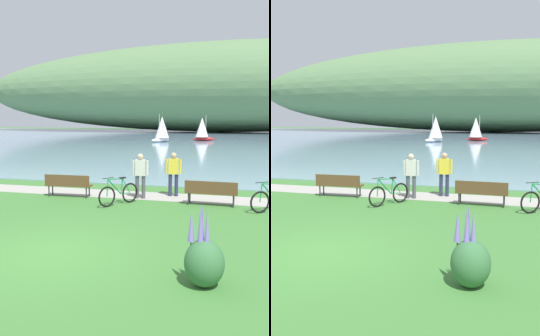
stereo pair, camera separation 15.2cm
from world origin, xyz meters
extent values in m
plane|color=#3D7533|center=(0.00, 0.00, 0.00)|extent=(200.00, 200.00, 0.00)
cube|color=#7A99B2|center=(0.00, 48.81, 0.02)|extent=(180.00, 80.00, 0.04)
ellipsoid|color=#567A4C|center=(0.64, 75.86, 9.37)|extent=(111.50, 28.00, 18.66)
cube|color=#A39E93|center=(0.00, 6.66, 0.01)|extent=(60.00, 1.50, 0.01)
cube|color=brown|center=(3.21, 5.72, 0.45)|extent=(1.81, 0.53, 0.05)
cube|color=brown|center=(3.21, 5.51, 0.68)|extent=(1.80, 0.09, 0.40)
cylinder|color=#2D2D33|center=(2.45, 5.91, 0.23)|extent=(0.05, 0.05, 0.45)
cylinder|color=#2D2D33|center=(3.98, 5.87, 0.23)|extent=(0.05, 0.05, 0.45)
cylinder|color=#2D2D33|center=(2.44, 5.58, 0.23)|extent=(0.05, 0.05, 0.45)
cylinder|color=#2D2D33|center=(3.97, 5.53, 0.23)|extent=(0.05, 0.05, 0.45)
cube|color=brown|center=(-2.22, 5.78, 0.45)|extent=(1.82, 0.56, 0.05)
cube|color=brown|center=(-2.21, 5.57, 0.68)|extent=(1.80, 0.12, 0.40)
cylinder|color=#2D2D33|center=(-2.99, 5.92, 0.23)|extent=(0.05, 0.05, 0.45)
cylinder|color=#2D2D33|center=(-1.46, 5.99, 0.23)|extent=(0.05, 0.05, 0.45)
cylinder|color=#2D2D33|center=(-2.97, 5.58, 0.23)|extent=(0.05, 0.05, 0.45)
cylinder|color=#2D2D33|center=(-1.44, 5.65, 0.23)|extent=(0.05, 0.05, 0.45)
torus|color=black|center=(4.80, 5.00, 0.36)|extent=(0.64, 0.43, 0.72)
cylinder|color=#1E8C4C|center=(5.08, 5.18, 0.67)|extent=(0.54, 0.36, 0.61)
cylinder|color=#1E8C4C|center=(4.82, 5.02, 0.66)|extent=(0.09, 0.08, 0.60)
cylinder|color=black|center=(4.84, 5.03, 1.00)|extent=(0.42, 0.28, 0.02)
torus|color=black|center=(-0.21, 4.51, 0.36)|extent=(0.44, 0.64, 0.72)
torus|color=black|center=(0.36, 5.39, 0.36)|extent=(0.44, 0.64, 0.72)
cylinder|color=#1E8C4C|center=(-0.03, 4.79, 0.67)|extent=(0.37, 0.53, 0.61)
cylinder|color=#1E8C4C|center=(-0.01, 4.83, 0.94)|extent=(0.39, 0.57, 0.09)
cylinder|color=#1E8C4C|center=(0.15, 5.07, 0.65)|extent=(0.10, 0.13, 0.54)
cylinder|color=#1E8C4C|center=(0.24, 5.21, 0.37)|extent=(0.26, 0.37, 0.05)
cylinder|color=#1E8C4C|center=(0.26, 5.25, 0.64)|extent=(0.22, 0.33, 0.56)
cylinder|color=#1E8C4C|center=(-0.20, 4.53, 0.66)|extent=(0.08, 0.09, 0.60)
cube|color=black|center=(0.17, 5.10, 0.94)|extent=(0.21, 0.26, 0.05)
cylinder|color=black|center=(-0.18, 4.55, 1.00)|extent=(0.28, 0.42, 0.02)
cylinder|color=#282D47|center=(1.57, 6.86, 0.44)|extent=(0.14, 0.14, 0.88)
cylinder|color=#282D47|center=(1.81, 6.89, 0.44)|extent=(0.14, 0.14, 0.88)
cube|color=yellow|center=(1.69, 6.88, 1.18)|extent=(0.41, 0.28, 0.60)
sphere|color=tan|center=(1.69, 6.88, 1.60)|extent=(0.22, 0.22, 0.22)
cylinder|color=yellow|center=(1.43, 6.84, 1.18)|extent=(0.09, 0.09, 0.56)
cylinder|color=yellow|center=(1.94, 6.92, 1.18)|extent=(0.09, 0.09, 0.56)
cylinder|color=#4C4C51|center=(0.43, 6.13, 0.44)|extent=(0.14, 0.14, 0.88)
cylinder|color=#4C4C51|center=(0.67, 6.17, 0.44)|extent=(0.14, 0.14, 0.88)
cube|color=silver|center=(0.55, 6.15, 1.18)|extent=(0.41, 0.28, 0.60)
sphere|color=beige|center=(0.55, 6.15, 1.60)|extent=(0.22, 0.22, 0.22)
cylinder|color=silver|center=(0.30, 6.11, 1.18)|extent=(0.09, 0.09, 0.56)
cylinder|color=silver|center=(0.81, 6.19, 1.18)|extent=(0.09, 0.09, 0.56)
ellipsoid|color=#386B3D|center=(3.53, -0.84, 0.43)|extent=(0.73, 0.73, 0.87)
cylinder|color=#386B3D|center=(3.56, -0.88, 0.76)|extent=(0.02, 0.02, 0.12)
cone|color=#8470D1|center=(3.56, -0.88, 1.14)|extent=(0.09, 0.09, 0.65)
cylinder|color=#386B3D|center=(3.47, -0.82, 0.76)|extent=(0.02, 0.02, 0.12)
cone|color=#8470D1|center=(3.47, -0.82, 1.17)|extent=(0.09, 0.09, 0.72)
cylinder|color=#386B3D|center=(3.45, -0.87, 0.76)|extent=(0.02, 0.02, 0.12)
cone|color=#8470D1|center=(3.45, -0.87, 1.16)|extent=(0.11, 0.11, 0.69)
cylinder|color=#386B3D|center=(3.28, -0.82, 0.76)|extent=(0.02, 0.02, 0.12)
cone|color=#8470D1|center=(3.28, -0.82, 1.10)|extent=(0.12, 0.12, 0.58)
ellipsoid|color=white|center=(-5.20, 38.83, 0.30)|extent=(2.32, 2.93, 0.52)
cylinder|color=#B2B2B2|center=(-5.33, 38.64, 2.04)|extent=(0.07, 0.07, 2.96)
cone|color=white|center=(-5.05, 39.06, 1.89)|extent=(2.43, 2.43, 2.66)
ellipsoid|color=#B22323|center=(-0.20, 42.84, 0.29)|extent=(2.95, 1.45, 0.50)
cylinder|color=#B2B2B2|center=(0.02, 42.89, 1.96)|extent=(0.07, 0.07, 2.84)
cone|color=white|center=(-0.46, 42.77, 1.81)|extent=(2.04, 2.04, 2.56)
camera|label=1|loc=(4.02, -7.48, 3.04)|focal=40.43mm
camera|label=2|loc=(4.17, -7.44, 3.04)|focal=40.43mm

